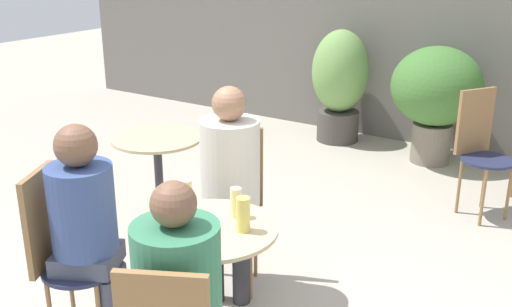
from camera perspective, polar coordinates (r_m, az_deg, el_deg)
The scene contains 14 objects.
cafe_table_near at distance 2.97m, azimuth -4.32°, elevation -11.00°, with size 0.66×0.66×0.73m.
cafe_table_far at distance 4.27m, azimuth -9.26°, elevation -1.61°, with size 0.62×0.62×0.73m.
bistro_chair_0 at distance 3.60m, azimuth -2.09°, elevation -3.83°, with size 0.42×0.44×0.97m.
bistro_chair_1 at distance 3.15m, azimuth -18.16°, elevation -8.40°, with size 0.44×0.42×0.97m.
bistro_chair_3 at distance 4.83m, azimuth 20.57°, elevation 1.04°, with size 0.44×0.43×0.97m.
seated_person_0 at distance 3.39m, azimuth -2.51°, elevation -2.10°, with size 0.40×0.42×1.26m.
seated_person_1 at distance 3.02m, azimuth -15.86°, elevation -6.10°, with size 0.39×0.38×1.21m.
seated_person_2 at distance 2.35m, azimuth -7.32°, elevation -13.60°, with size 0.39×0.41×1.21m.
beer_glass_0 at distance 2.92m, azimuth -1.93°, elevation -4.68°, with size 0.06×0.06×0.15m.
beer_glass_1 at distance 2.93m, azimuth -6.70°, elevation -4.27°, with size 0.07×0.07×0.19m.
beer_glass_2 at distance 2.72m, azimuth -6.92°, elevation -6.54°, with size 0.07×0.07×0.17m.
beer_glass_3 at distance 2.78m, azimuth -1.22°, elevation -5.81°, with size 0.07×0.07×0.17m.
potted_plant_0 at distance 6.31m, azimuth 7.98°, elevation 6.86°, with size 0.59×0.59×1.17m.
potted_plant_1 at distance 5.83m, azimuth 16.77°, elevation 5.70°, with size 0.84×0.84×1.11m.
Camera 1 is at (1.50, -1.83, 1.99)m, focal length 42.00 mm.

